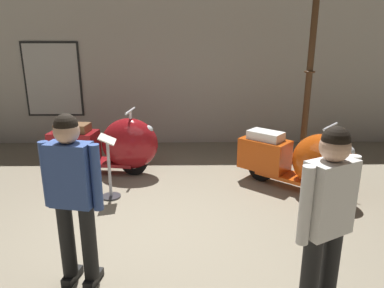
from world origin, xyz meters
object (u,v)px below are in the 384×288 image
Objects in this scene: visitor_0 at (73,191)px; scooter_1 at (304,161)px; visitor_1 at (326,216)px; scooter_0 at (113,145)px; info_stanchion at (110,172)px; lamppost at (311,61)px.

scooter_1 is at bearing -42.14° from visitor_0.
visitor_1 reaches higher than visitor_0.
scooter_0 is 2.00× the size of info_stanchion.
scooter_1 is 0.52× the size of lamppost.
scooter_1 is 1.02× the size of visitor_0.
visitor_0 is at bearing 48.60° from visitor_1.
lamppost reaches higher than visitor_1.
scooter_1 reaches higher than info_stanchion.
scooter_0 is 0.59× the size of lamppost.
scooter_1 is at bearing -106.84° from lamppost.
info_stanchion is at bearing 14.56° from visitor_0.
visitor_0 reaches higher than scooter_1.
scooter_0 is at bearing -153.71° from scooter_1.
scooter_0 is 3.65m from lamppost.
lamppost is (0.35, 1.15, 1.39)m from scooter_1.
scooter_0 is at bearing 6.94° from visitor_1.
lamppost is 3.97m from visitor_1.
visitor_1 is 1.76× the size of info_stanchion.
visitor_1 is at bearing -105.60° from lamppost.
lamppost is (3.37, 0.34, 1.38)m from scooter_0.
info_stanchion is (-3.23, -1.30, -1.50)m from lamppost.
visitor_1 is (2.08, -0.51, 0.01)m from visitor_0.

